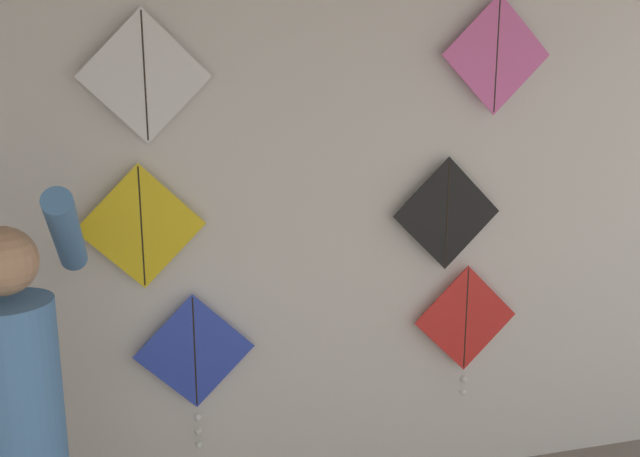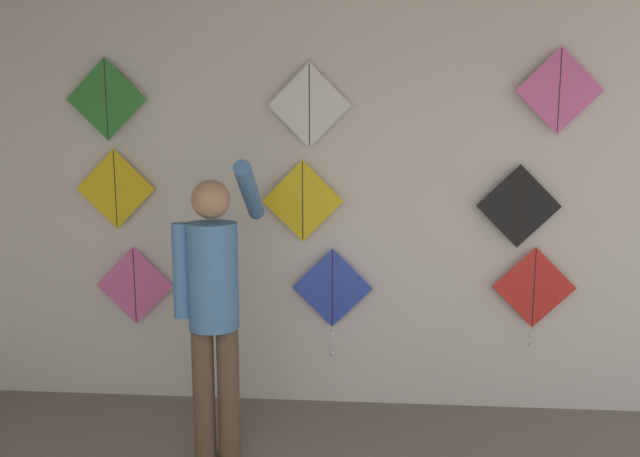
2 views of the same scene
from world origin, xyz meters
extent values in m
cube|color=silver|center=(0.00, 3.79, 1.40)|extent=(5.93, 0.06, 2.80)
cylinder|color=#4C7FB7|center=(-0.56, 2.92, 1.11)|extent=(0.29, 0.29, 0.61)
sphere|color=tan|center=(-0.56, 2.92, 1.55)|extent=(0.22, 0.22, 0.22)
cylinder|color=#4C7FB7|center=(-0.39, 3.17, 1.57)|extent=(0.10, 0.50, 0.39)
cube|color=blue|center=(0.07, 3.70, 0.85)|extent=(0.55, 0.01, 0.55)
cylinder|color=black|center=(0.07, 3.70, 0.85)|extent=(0.01, 0.01, 0.53)
sphere|color=white|center=(0.07, 3.69, 0.53)|extent=(0.04, 0.04, 0.04)
sphere|color=white|center=(0.07, 3.69, 0.46)|extent=(0.04, 0.04, 0.04)
sphere|color=white|center=(0.07, 3.69, 0.39)|extent=(0.04, 0.04, 0.04)
cube|color=red|center=(1.43, 3.70, 0.88)|extent=(0.55, 0.01, 0.55)
cylinder|color=black|center=(1.43, 3.70, 0.88)|extent=(0.01, 0.01, 0.53)
sphere|color=white|center=(1.43, 3.69, 0.56)|extent=(0.04, 0.04, 0.04)
sphere|color=white|center=(1.43, 3.69, 0.49)|extent=(0.04, 0.04, 0.04)
cube|color=yellow|center=(-0.13, 3.70, 1.45)|extent=(0.55, 0.01, 0.55)
cylinder|color=black|center=(-0.13, 3.70, 1.45)|extent=(0.01, 0.01, 0.53)
cube|color=black|center=(1.30, 3.70, 1.43)|extent=(0.55, 0.01, 0.55)
cylinder|color=black|center=(1.30, 3.70, 1.43)|extent=(0.01, 0.01, 0.53)
cube|color=white|center=(-0.09, 3.70, 2.09)|extent=(0.55, 0.01, 0.55)
cylinder|color=black|center=(-0.09, 3.70, 2.09)|extent=(0.01, 0.01, 0.53)
cube|color=pink|center=(1.52, 3.70, 2.18)|extent=(0.55, 0.01, 0.55)
cylinder|color=black|center=(1.52, 3.70, 2.18)|extent=(0.01, 0.01, 0.53)
camera|label=1|loc=(-0.15, 0.61, 2.16)|focal=40.00mm
camera|label=2|loc=(0.30, -0.46, 1.93)|focal=35.00mm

